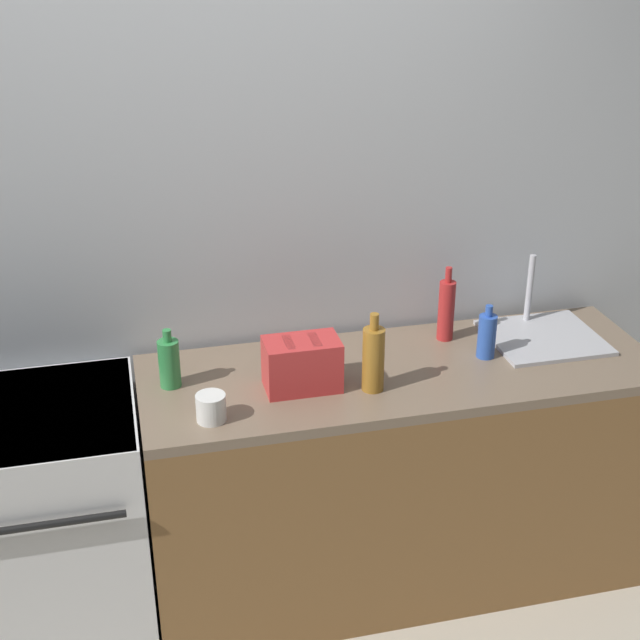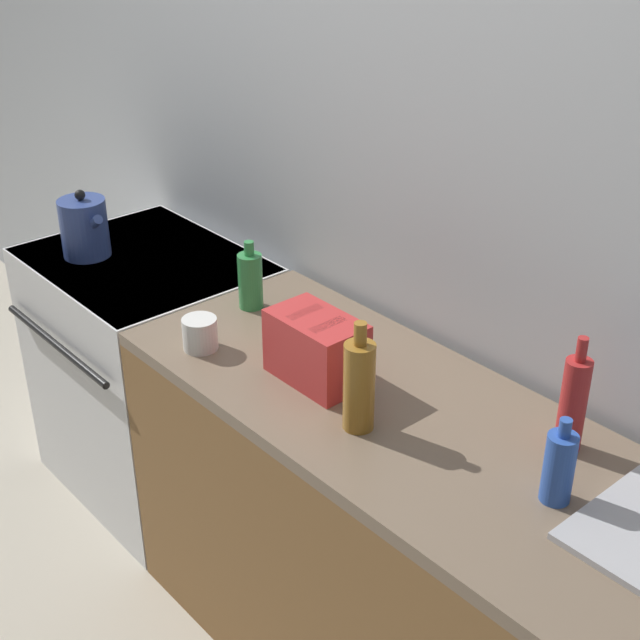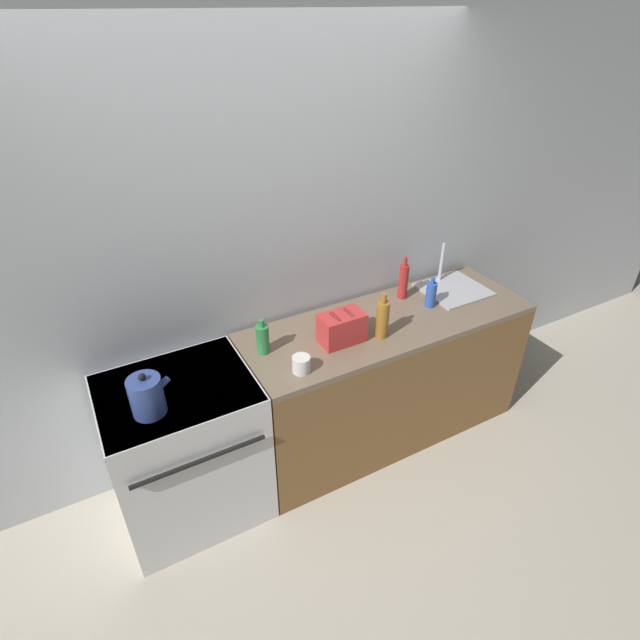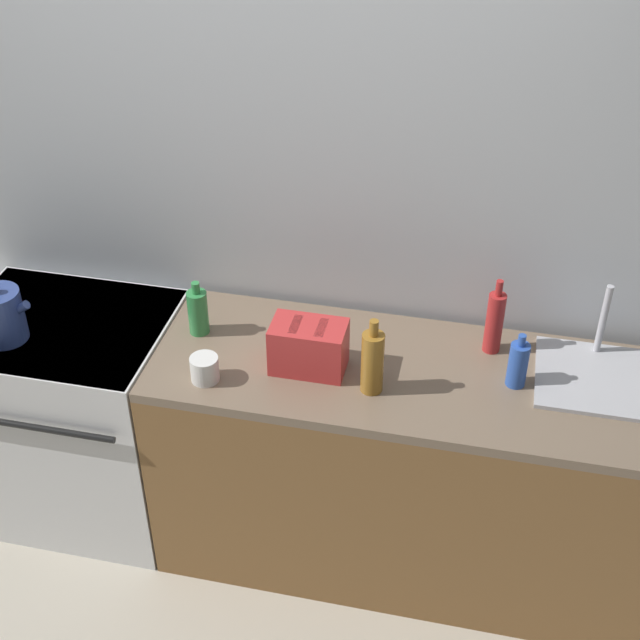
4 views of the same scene
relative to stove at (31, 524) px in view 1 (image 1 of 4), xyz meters
The scene contains 10 objects.
wall_back 1.13m from the stove, 29.70° to the left, with size 8.00×0.05×2.60m.
stove is the anchor object (origin of this frame).
counter_block 1.31m from the stove, ahead, with size 1.83×0.63×0.90m.
toaster 1.08m from the stove, ahead, with size 0.25×0.15×0.18m.
sink_tray 1.95m from the stove, ahead, with size 0.40×0.38×0.28m.
bottle_red 1.64m from the stove, ahead, with size 0.06×0.06×0.29m.
bottle_blue 1.71m from the stove, ahead, with size 0.06×0.06×0.20m.
bottle_green 0.73m from the stove, ahead, with size 0.07×0.07×0.21m.
bottle_amber 1.29m from the stove, ahead, with size 0.07×0.07×0.28m.
cup_white 0.80m from the stove, 16.74° to the right, with size 0.10×0.10×0.09m.
Camera 1 is at (-0.27, -2.29, 2.38)m, focal length 50.00 mm.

